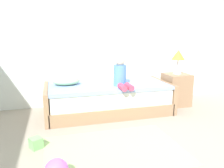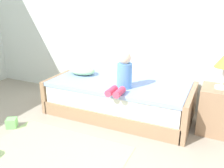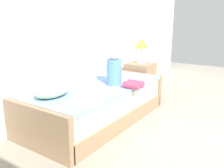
% 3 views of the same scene
% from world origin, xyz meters
% --- Properties ---
extents(wall_rear, '(7.20, 0.10, 2.90)m').
position_xyz_m(wall_rear, '(0.00, 2.60, 1.45)').
color(wall_rear, silver).
rests_on(wall_rear, ground).
extents(bed, '(2.11, 1.00, 0.50)m').
position_xyz_m(bed, '(-0.62, 2.00, 0.25)').
color(bed, '#997556').
rests_on(bed, ground).
extents(nightstand, '(0.44, 0.44, 0.60)m').
position_xyz_m(nightstand, '(0.73, 2.04, 0.30)').
color(nightstand, '#997556').
rests_on(nightstand, ground).
extents(table_lamp, '(0.24, 0.24, 0.45)m').
position_xyz_m(table_lamp, '(0.73, 2.04, 0.94)').
color(table_lamp, silver).
rests_on(table_lamp, nightstand).
extents(child_figure, '(0.20, 0.51, 0.50)m').
position_xyz_m(child_figure, '(-0.46, 1.77, 0.70)').
color(child_figure, '#598CD1').
rests_on(child_figure, bed).
extents(pillow, '(0.44, 0.30, 0.13)m').
position_xyz_m(pillow, '(-1.31, 2.10, 0.56)').
color(pillow, '#99CC8C').
rests_on(pillow, bed).
extents(area_rug, '(1.60, 1.10, 0.01)m').
position_xyz_m(area_rug, '(-0.87, 0.70, 0.00)').
color(area_rug, '#B2D189').
rests_on(area_rug, ground).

